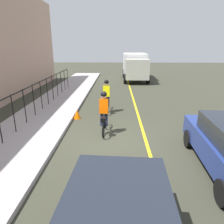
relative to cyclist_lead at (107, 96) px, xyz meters
The scene contains 8 objects.
ground_plane 3.86m from the cyclist_lead, behind, with size 80.00×80.00×0.00m, color #353629.
lane_line_centre 4.23m from the cyclist_lead, 155.12° to the right, with size 36.00×0.12×0.01m, color yellow.
sidewalk 5.04m from the cyclist_lead, 138.96° to the left, with size 40.00×3.20×0.15m, color #A69D9E.
iron_fence 4.59m from the cyclist_lead, 126.88° to the left, with size 18.48×0.04×1.60m.
cyclist_lead is the anchor object (origin of this frame).
cyclist_follow 2.99m from the cyclist_lead, behind, with size 1.71×0.37×1.83m.
box_truck_background 12.08m from the cyclist_lead, 12.09° to the right, with size 6.72×2.57×2.78m.
traffic_cone_near 1.99m from the cyclist_lead, 128.82° to the left, with size 0.36×0.36×0.46m, color #FE6302.
Camera 1 is at (-7.54, -0.44, 3.60)m, focal length 33.36 mm.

